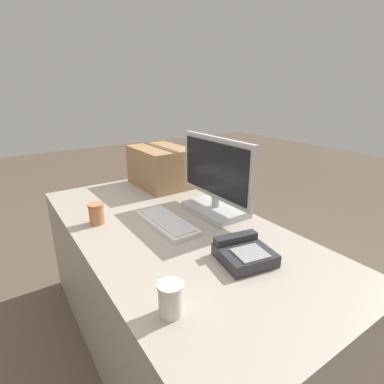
% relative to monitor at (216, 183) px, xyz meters
% --- Properties ---
extents(ground_plane, '(12.00, 12.00, 0.00)m').
position_rel_monitor_xyz_m(ground_plane, '(0.02, -0.29, -0.89)').
color(ground_plane, brown).
extents(office_desk, '(1.80, 0.90, 0.71)m').
position_rel_monitor_xyz_m(office_desk, '(0.02, -0.29, -0.53)').
color(office_desk, '#A89E8E').
rests_on(office_desk, ground_plane).
extents(monitor, '(0.56, 0.24, 0.42)m').
position_rel_monitor_xyz_m(monitor, '(0.00, 0.00, 0.00)').
color(monitor, '#B7B7B7').
rests_on(monitor, office_desk).
extents(keyboard, '(0.41, 0.16, 0.03)m').
position_rel_monitor_xyz_m(keyboard, '(-0.02, -0.30, -0.16)').
color(keyboard, silver).
rests_on(keyboard, office_desk).
extents(desk_phone, '(0.23, 0.24, 0.08)m').
position_rel_monitor_xyz_m(desk_phone, '(0.45, -0.20, -0.14)').
color(desk_phone, '#2D2D33').
rests_on(desk_phone, office_desk).
extents(paper_cup_left, '(0.08, 0.08, 0.11)m').
position_rel_monitor_xyz_m(paper_cup_left, '(-0.23, -0.59, -0.12)').
color(paper_cup_left, '#BC7547').
rests_on(paper_cup_left, office_desk).
extents(paper_cup_right, '(0.08, 0.08, 0.11)m').
position_rel_monitor_xyz_m(paper_cup_right, '(0.54, -0.60, -0.12)').
color(paper_cup_right, beige).
rests_on(paper_cup_right, office_desk).
extents(spoon, '(0.14, 0.07, 0.00)m').
position_rel_monitor_xyz_m(spoon, '(-0.34, -0.54, -0.17)').
color(spoon, silver).
rests_on(spoon, office_desk).
extents(cardboard_box, '(0.45, 0.33, 0.27)m').
position_rel_monitor_xyz_m(cardboard_box, '(-0.61, -0.01, -0.04)').
color(cardboard_box, '#9E754C').
rests_on(cardboard_box, office_desk).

